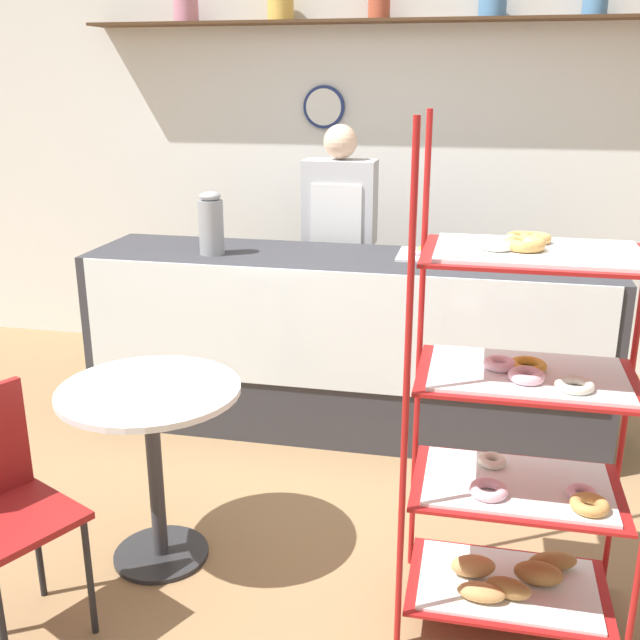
# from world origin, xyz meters

# --- Properties ---
(ground_plane) EXTENTS (14.00, 14.00, 0.00)m
(ground_plane) POSITION_xyz_m (0.00, 0.00, 0.00)
(ground_plane) COLOR olive
(back_wall) EXTENTS (10.00, 0.30, 2.70)m
(back_wall) POSITION_xyz_m (-0.00, 2.19, 1.37)
(back_wall) COLOR white
(back_wall) RESTS_ON ground_plane
(display_counter) EXTENTS (2.79, 0.67, 0.98)m
(display_counter) POSITION_xyz_m (0.00, 1.01, 0.49)
(display_counter) COLOR #333338
(display_counter) RESTS_ON ground_plane
(pastry_rack) EXTENTS (0.76, 0.50, 1.78)m
(pastry_rack) POSITION_xyz_m (0.87, -0.43, 0.72)
(pastry_rack) COLOR #A51919
(pastry_rack) RESTS_ON ground_plane
(person_worker) EXTENTS (0.42, 0.23, 1.63)m
(person_worker) POSITION_xyz_m (-0.14, 1.56, 0.89)
(person_worker) COLOR #282833
(person_worker) RESTS_ON ground_plane
(cafe_table) EXTENTS (0.70, 0.70, 0.75)m
(cafe_table) POSITION_xyz_m (-0.51, -0.36, 0.57)
(cafe_table) COLOR #262628
(cafe_table) RESTS_ON ground_plane
(coffee_carafe) EXTENTS (0.13, 0.13, 0.34)m
(coffee_carafe) POSITION_xyz_m (-0.71, 0.92, 1.14)
(coffee_carafe) COLOR gray
(coffee_carafe) RESTS_ON display_counter
(donut_tray_counter) EXTENTS (0.38, 0.33, 0.05)m
(donut_tray_counter) POSITION_xyz_m (0.48, 1.11, 1.00)
(donut_tray_counter) COLOR silver
(donut_tray_counter) RESTS_ON display_counter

